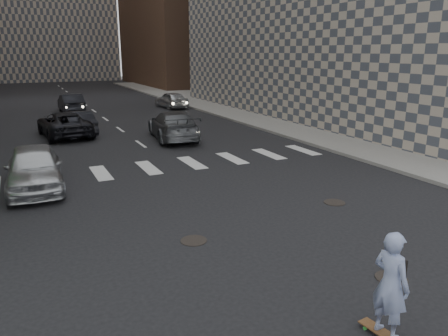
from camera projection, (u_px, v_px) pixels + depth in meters
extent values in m
plane|color=black|center=(283.00, 245.00, 11.26)|extent=(160.00, 160.00, 0.00)
cube|color=gray|center=(300.00, 113.00, 34.71)|extent=(13.00, 80.00, 0.15)
cube|color=black|center=(313.00, 97.00, 27.61)|extent=(0.30, 18.00, 4.00)
cylinder|color=black|center=(391.00, 278.00, 9.58)|extent=(0.70, 0.70, 0.02)
cylinder|color=black|center=(194.00, 241.00, 11.48)|extent=(0.70, 0.70, 0.02)
cylinder|color=black|center=(334.00, 202.00, 14.38)|extent=(0.70, 0.70, 0.02)
cube|color=brown|center=(385.00, 334.00, 7.54)|extent=(0.35, 1.03, 0.02)
cylinder|color=green|center=(365.00, 328.00, 7.81)|extent=(0.04, 0.07, 0.07)
cylinder|color=green|center=(372.00, 325.00, 7.90)|extent=(0.04, 0.07, 0.07)
imported|color=#7D8EB6|center=(391.00, 284.00, 7.30)|extent=(0.53, 0.74, 1.90)
cube|color=black|center=(397.00, 268.00, 7.38)|extent=(0.14, 0.32, 0.36)
imported|color=silver|center=(34.00, 168.00, 15.61)|extent=(2.06, 4.73, 1.59)
imported|color=black|center=(76.00, 123.00, 25.86)|extent=(1.94, 4.47, 1.43)
imported|color=#55575C|center=(173.00, 125.00, 24.62)|extent=(2.94, 5.74, 1.59)
imported|color=black|center=(64.00, 124.00, 25.35)|extent=(2.86, 5.40, 1.45)
imported|color=silver|center=(171.00, 100.00, 38.20)|extent=(2.16, 4.37, 1.43)
imported|color=black|center=(71.00, 103.00, 35.44)|extent=(1.72, 4.64, 1.51)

